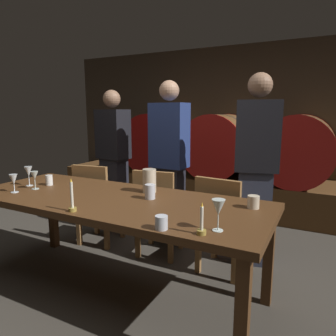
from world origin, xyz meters
TOP-DOWN VIEW (x-y plane):
  - ground_plane at (0.00, 0.00)m, footprint 7.55×7.55m
  - back_wall at (0.00, 3.15)m, footprint 5.81×0.24m
  - barrel_shelf at (0.00, 2.60)m, footprint 5.22×0.90m
  - wine_barrel_left at (-1.00, 2.60)m, footprint 0.92×0.89m
  - wine_barrel_center at (-0.02, 2.60)m, footprint 0.92×0.89m
  - wine_barrel_right at (1.05, 2.60)m, footprint 0.92×0.89m
  - dining_table at (-0.02, 0.06)m, footprint 2.35×0.90m
  - chair_left at (-0.75, 0.72)m, footprint 0.45×0.45m
  - chair_center at (-0.03, 0.76)m, footprint 0.45×0.45m
  - chair_right at (0.62, 0.72)m, footprint 0.44×0.44m
  - guest_left at (-0.91, 1.24)m, footprint 0.41×0.30m
  - guest_center at (-0.11, 1.15)m, footprint 0.39×0.26m
  - guest_right at (0.83, 1.06)m, footprint 0.43×0.32m
  - candle_left at (-0.06, -0.33)m, footprint 0.05×0.05m
  - candle_right at (0.83, -0.30)m, footprint 0.05×0.05m
  - pitcher at (0.14, 0.32)m, footprint 0.11×0.11m
  - wine_glass_far_left at (-0.91, 0.03)m, footprint 0.07×0.07m
  - wine_glass_center_left at (-0.83, -0.18)m, footprint 0.06×0.06m
  - wine_glass_center_right at (-0.77, -0.03)m, footprint 0.06×0.06m
  - wine_glass_far_right at (0.89, -0.21)m, footprint 0.07×0.07m
  - cup_far_left at (-0.77, 0.13)m, footprint 0.06×0.06m
  - cup_center_left at (0.24, 0.16)m, footprint 0.08×0.08m
  - cup_center_right at (0.60, -0.33)m, footprint 0.07×0.07m
  - cup_far_right at (0.98, 0.28)m, footprint 0.08×0.08m

SIDE VIEW (x-z plane):
  - ground_plane at x=0.00m, z-range 0.00..0.00m
  - barrel_shelf at x=0.00m, z-range 0.00..0.47m
  - chair_left at x=-0.75m, z-range 0.05..0.93m
  - chair_center at x=-0.03m, z-range 0.05..0.93m
  - chair_right at x=0.62m, z-range 0.05..0.93m
  - dining_table at x=-0.02m, z-range 0.32..1.10m
  - cup_center_right at x=0.60m, z-range 0.78..0.86m
  - cup_far_right at x=0.98m, z-range 0.78..0.87m
  - cup_far_left at x=-0.77m, z-range 0.78..0.87m
  - candle_right at x=0.83m, z-range 0.74..0.92m
  - cup_center_left at x=0.24m, z-range 0.78..0.89m
  - candle_left at x=-0.06m, z-range 0.73..0.95m
  - guest_left at x=-0.91m, z-range 0.02..1.69m
  - pitcher at x=0.14m, z-range 0.78..0.97m
  - wine_glass_center_left at x=-0.83m, z-range 0.81..0.96m
  - wine_glass_center_right at x=-0.77m, z-range 0.81..0.96m
  - guest_center at x=-0.11m, z-range 0.02..1.76m
  - wine_glass_far_left at x=-0.91m, z-range 0.81..0.99m
  - guest_right at x=0.83m, z-range 0.03..1.78m
  - wine_glass_far_right at x=0.89m, z-range 0.82..1.00m
  - wine_barrel_left at x=-1.00m, z-range 0.47..1.39m
  - wine_barrel_center at x=-0.02m, z-range 0.47..1.39m
  - wine_barrel_right at x=1.05m, z-range 0.47..1.39m
  - back_wall at x=0.00m, z-range 0.00..2.40m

